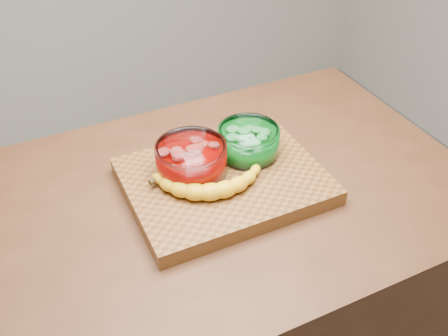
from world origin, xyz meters
name	(u,v)px	position (x,y,z in m)	size (l,w,h in m)	color
counter	(224,303)	(0.00, 0.00, 0.45)	(1.20, 0.80, 0.90)	#4B2916
cutting_board	(224,181)	(0.00, 0.00, 0.92)	(0.45, 0.35, 0.04)	brown
bowl_red	(191,160)	(-0.06, 0.04, 0.98)	(0.16, 0.16, 0.08)	white
bowl_green	(248,142)	(0.09, 0.05, 0.97)	(0.15, 0.15, 0.07)	white
banana	(210,178)	(-0.04, -0.02, 0.96)	(0.28, 0.16, 0.04)	gold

